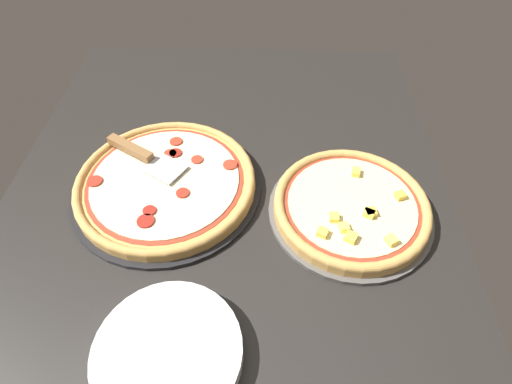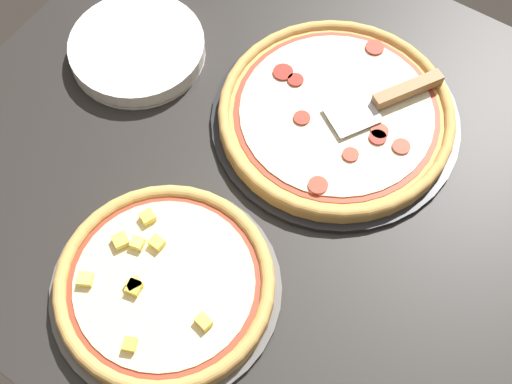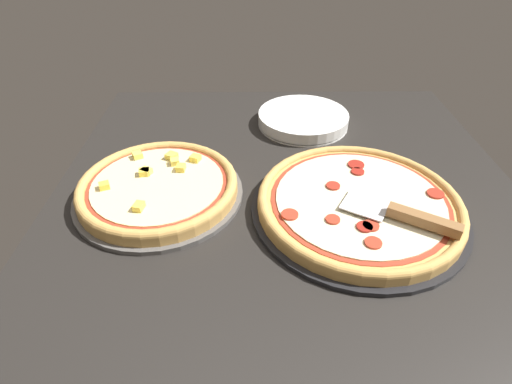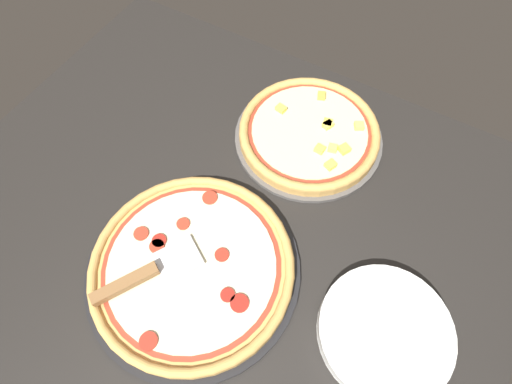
{
  "view_description": "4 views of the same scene",
  "coord_description": "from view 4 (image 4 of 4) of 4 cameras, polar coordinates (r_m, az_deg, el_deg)",
  "views": [
    {
      "loc": [
        62.03,
        8.66,
        68.33
      ],
      "look_at": [
        4.47,
        6.78,
        3.0
      ],
      "focal_mm": 28.0,
      "sensor_mm": 36.0,
      "label": 1
    },
    {
      "loc": [
        -25.47,
        51.9,
        102.75
      ],
      "look_at": [
        4.47,
        6.78,
        3.0
      ],
      "focal_mm": 50.0,
      "sensor_mm": 36.0,
      "label": 2
    },
    {
      "loc": [
        -60.02,
        7.41,
        52.06
      ],
      "look_at": [
        4.47,
        6.78,
        3.0
      ],
      "focal_mm": 28.0,
      "sensor_mm": 36.0,
      "label": 3
    },
    {
      "loc": [
        24.91,
        -29.32,
        78.12
      ],
      "look_at": [
        4.47,
        6.78,
        3.0
      ],
      "focal_mm": 28.0,
      "sensor_mm": 36.0,
      "label": 4
    }
  ],
  "objects": [
    {
      "name": "pizza_pan_front",
      "position": [
        0.83,
        -8.92,
        -10.87
      ],
      "size": [
        42.98,
        42.98,
        1.0
      ],
      "primitive_type": "cylinder",
      "color": "black",
      "rests_on": "ground_plane"
    },
    {
      "name": "pizza_front",
      "position": [
        0.81,
        -9.12,
        -10.42
      ],
      "size": [
        40.41,
        40.41,
        2.89
      ],
      "color": "tan",
      "rests_on": "pizza_pan_front"
    },
    {
      "name": "serving_spatula",
      "position": [
        0.8,
        -16.82,
        -11.78
      ],
      "size": [
        14.76,
        20.49,
        2.0
      ],
      "color": "silver",
      "rests_on": "pizza_front"
    },
    {
      "name": "pizza_pan_back",
      "position": [
        0.98,
        7.46,
        7.74
      ],
      "size": [
        35.31,
        35.31,
        1.0
      ],
      "primitive_type": "cylinder",
      "color": "#565451",
      "rests_on": "ground_plane"
    },
    {
      "name": "ground_plane",
      "position": [
        0.89,
        -4.68,
        -3.59
      ],
      "size": [
        123.46,
        101.16,
        3.6
      ],
      "primitive_type": "cube",
      "color": "black"
    },
    {
      "name": "pizza_back",
      "position": [
        0.96,
        7.63,
        8.5
      ],
      "size": [
        33.2,
        33.2,
        3.75
      ],
      "color": "tan",
      "rests_on": "pizza_pan_back"
    },
    {
      "name": "plate_stack",
      "position": [
        0.81,
        17.91,
        -18.48
      ],
      "size": [
        24.57,
        24.57,
        3.5
      ],
      "color": "white",
      "rests_on": "ground_plane"
    }
  ]
}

